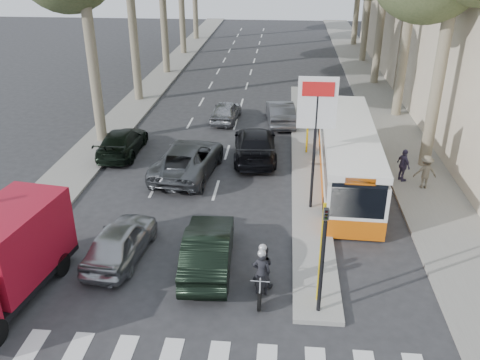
% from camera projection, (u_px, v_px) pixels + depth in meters
% --- Properties ---
extents(ground, '(120.00, 120.00, 0.00)m').
position_uv_depth(ground, '(217.00, 278.00, 16.84)').
color(ground, '#28282B').
rests_on(ground, ground).
extents(sidewalk_right, '(3.20, 70.00, 0.12)m').
position_uv_depth(sidewalk_right, '(372.00, 86.00, 38.61)').
color(sidewalk_right, gray).
rests_on(sidewalk_right, ground).
extents(median_left, '(2.40, 64.00, 0.12)m').
position_uv_depth(median_left, '(166.00, 72.00, 42.65)').
color(median_left, gray).
rests_on(median_left, ground).
extents(traffic_island, '(1.50, 26.00, 0.16)m').
position_uv_depth(traffic_island, '(306.00, 154.00, 26.44)').
color(traffic_island, gray).
rests_on(traffic_island, ground).
extents(billboard, '(1.50, 12.10, 5.60)m').
position_uv_depth(billboard, '(316.00, 126.00, 19.48)').
color(billboard, yellow).
rests_on(billboard, ground).
extents(traffic_light_island, '(0.16, 0.41, 3.60)m').
position_uv_depth(traffic_light_island, '(324.00, 244.00, 14.16)').
color(traffic_light_island, black).
rests_on(traffic_light_island, ground).
extents(silver_hatchback, '(1.96, 4.14, 1.37)m').
position_uv_depth(silver_hatchback, '(120.00, 241.00, 17.65)').
color(silver_hatchback, '#A1A4A9').
rests_on(silver_hatchback, ground).
extents(dark_hatchback, '(1.80, 4.53, 1.47)m').
position_uv_depth(dark_hatchback, '(208.00, 248.00, 17.13)').
color(dark_hatchback, black).
rests_on(dark_hatchback, ground).
extents(queue_car_a, '(3.10, 5.70, 1.52)m').
position_uv_depth(queue_car_a, '(188.00, 159.00, 24.04)').
color(queue_car_a, '#494C50').
rests_on(queue_car_a, ground).
extents(queue_car_b, '(2.48, 5.33, 1.51)m').
position_uv_depth(queue_car_b, '(255.00, 144.00, 25.81)').
color(queue_car_b, black).
rests_on(queue_car_b, ground).
extents(queue_car_c, '(1.80, 3.84, 1.27)m').
position_uv_depth(queue_car_c, '(226.00, 111.00, 31.16)').
color(queue_car_c, '#929399').
rests_on(queue_car_c, ground).
extents(queue_car_d, '(1.98, 4.45, 1.42)m').
position_uv_depth(queue_car_d, '(280.00, 113.00, 30.65)').
color(queue_car_d, '#44454A').
rests_on(queue_car_d, ground).
extents(queue_car_e, '(1.91, 4.58, 1.32)m').
position_uv_depth(queue_car_e, '(122.00, 142.00, 26.34)').
color(queue_car_e, black).
rests_on(queue_car_e, ground).
extents(red_truck, '(2.68, 5.51, 2.82)m').
position_uv_depth(red_truck, '(4.00, 257.00, 15.33)').
color(red_truck, black).
rests_on(red_truck, ground).
extents(city_bus, '(2.55, 10.30, 2.70)m').
position_uv_depth(city_bus, '(348.00, 154.00, 22.83)').
color(city_bus, '#D95C0C').
rests_on(city_bus, ground).
extents(motorcycle, '(0.72, 1.99, 1.69)m').
position_uv_depth(motorcycle, '(262.00, 271.00, 15.91)').
color(motorcycle, black).
rests_on(motorcycle, ground).
extents(pedestrian_near, '(0.75, 0.99, 1.53)m').
position_uv_depth(pedestrian_near, '(403.00, 165.00, 23.07)').
color(pedestrian_near, '#413854').
rests_on(pedestrian_near, sidewalk_right).
extents(pedestrian_far, '(1.00, 0.45, 1.54)m').
position_uv_depth(pedestrian_far, '(425.00, 172.00, 22.40)').
color(pedestrian_far, '#685F4E').
rests_on(pedestrian_far, sidewalk_right).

